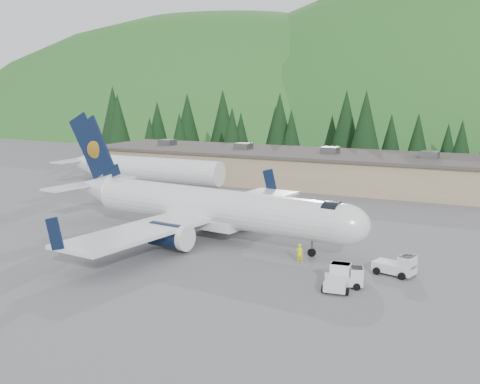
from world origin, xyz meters
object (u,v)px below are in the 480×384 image
object	(u,v)px
airliner	(205,208)
second_airliner	(138,167)
baggage_tug_a	(347,278)
baggage_tug_b	(398,266)
ramp_worker	(300,253)
baggage_tug_c	(339,278)
terminal_building	(300,167)

from	to	relation	value
airliner	second_airliner	world-z (taller)	airliner
baggage_tug_a	baggage_tug_b	xyz separation A→B (m)	(2.93, 4.56, 0.09)
second_airliner	baggage_tug_b	distance (m)	50.99
airliner	ramp_worker	size ratio (longest dim) A/B	20.90
baggage_tug_c	terminal_building	bearing A→B (deg)	17.14
second_airliner	baggage_tug_a	bearing A→B (deg)	-36.24
baggage_tug_c	terminal_building	xyz separation A→B (m)	(-20.70, 46.80, 1.84)
baggage_tug_c	ramp_worker	bearing A→B (deg)	38.45
baggage_tug_c	terminal_building	size ratio (longest dim) A/B	0.05
baggage_tug_a	baggage_tug_c	xyz separation A→B (m)	(-0.50, -0.66, 0.09)
baggage_tug_a	baggage_tug_b	distance (m)	5.42
baggage_tug_a	ramp_worker	bearing A→B (deg)	123.95
second_airliner	baggage_tug_c	distance (m)	51.03
baggage_tug_c	ramp_worker	world-z (taller)	baggage_tug_c
airliner	second_airliner	size ratio (longest dim) A/B	1.33
second_airliner	ramp_worker	world-z (taller)	second_airliner
second_airliner	baggage_tug_a	xyz separation A→B (m)	(41.12, -30.14, -2.62)
baggage_tug_c	ramp_worker	distance (m)	7.17
second_airliner	baggage_tug_b	xyz separation A→B (m)	(44.04, -25.57, -2.53)
baggage_tug_a	baggage_tug_c	world-z (taller)	baggage_tug_c
airliner	baggage_tug_b	bearing A→B (deg)	-3.21
baggage_tug_a	ramp_worker	world-z (taller)	ramp_worker
baggage_tug_b	baggage_tug_c	size ratio (longest dim) A/B	1.04
baggage_tug_b	baggage_tug_c	bearing A→B (deg)	-110.11
baggage_tug_a	baggage_tug_b	bearing A→B (deg)	39.45
baggage_tug_a	terminal_building	world-z (taller)	terminal_building
second_airliner	ramp_worker	size ratio (longest dim) A/B	15.70
baggage_tug_c	ramp_worker	size ratio (longest dim) A/B	1.98
baggage_tug_a	terminal_building	bearing A→B (deg)	96.80
baggage_tug_c	second_airliner	bearing A→B (deg)	46.11
baggage_tug_a	second_airliner	bearing A→B (deg)	125.88
baggage_tug_b	baggage_tug_a	bearing A→B (deg)	-109.51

